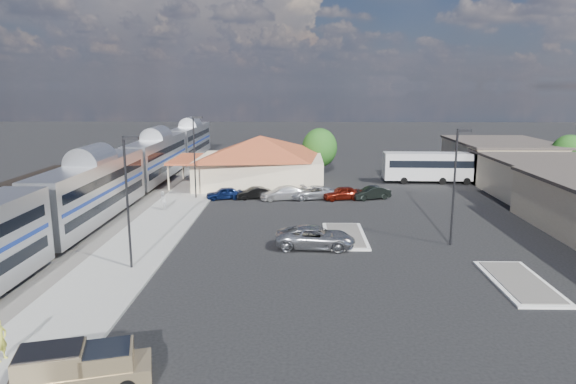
{
  "coord_description": "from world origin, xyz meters",
  "views": [
    {
      "loc": [
        0.16,
        -38.43,
        12.08
      ],
      "look_at": [
        -0.75,
        6.49,
        2.8
      ],
      "focal_mm": 32.0,
      "sensor_mm": 36.0,
      "label": 1
    }
  ],
  "objects_px": {
    "suv": "(315,237)",
    "coach_bus": "(431,166)",
    "station_depot": "(260,160)",
    "pickup_truck": "(83,369)"
  },
  "relations": [
    {
      "from": "pickup_truck",
      "to": "station_depot",
      "type": "bearing_deg",
      "value": -21.03
    },
    {
      "from": "suv",
      "to": "coach_bus",
      "type": "height_order",
      "value": "coach_bus"
    },
    {
      "from": "suv",
      "to": "coach_bus",
      "type": "distance_m",
      "value": 31.45
    },
    {
      "from": "pickup_truck",
      "to": "suv",
      "type": "bearing_deg",
      "value": -43.87
    },
    {
      "from": "coach_bus",
      "to": "station_depot",
      "type": "bearing_deg",
      "value": 97.44
    },
    {
      "from": "station_depot",
      "to": "pickup_truck",
      "type": "height_order",
      "value": "station_depot"
    },
    {
      "from": "pickup_truck",
      "to": "suv",
      "type": "relative_size",
      "value": 0.94
    },
    {
      "from": "pickup_truck",
      "to": "coach_bus",
      "type": "xyz_separation_m",
      "value": [
        25.57,
        46.07,
        1.34
      ]
    },
    {
      "from": "suv",
      "to": "coach_bus",
      "type": "bearing_deg",
      "value": -26.97
    },
    {
      "from": "pickup_truck",
      "to": "coach_bus",
      "type": "height_order",
      "value": "coach_bus"
    }
  ]
}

